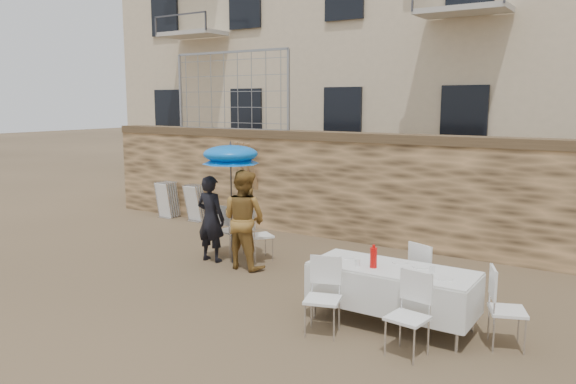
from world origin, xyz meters
The scene contains 17 objects.
ground centered at (0.00, 0.00, 0.00)m, with size 80.00×80.00×0.00m, color brown.
stone_wall centered at (0.00, 5.00, 1.10)m, with size 13.00×0.50×2.20m, color olive.
chain_link_fence centered at (-3.00, 5.00, 3.10)m, with size 3.20×0.06×1.80m, color gray, non-canonical shape.
man_suit centered at (-1.21, 2.12, 0.78)m, with size 0.57×0.38×1.57m, color black.
woman_dress centered at (-0.46, 2.12, 0.86)m, with size 0.84×0.65×1.72m, color #C1883B.
umbrella centered at (-0.81, 2.22, 1.90)m, with size 1.00×1.00×2.01m.
couple_chair_left centered at (-1.21, 2.67, 0.48)m, with size 0.48×0.48×0.96m, color white, non-canonical shape.
couple_chair_right centered at (-0.51, 2.67, 0.48)m, with size 0.48×0.48×0.96m, color white, non-canonical shape.
banquet_table centered at (2.70, 1.11, 0.73)m, with size 2.10×0.85×0.78m.
soda_bottle centered at (2.50, 0.96, 0.91)m, with size 0.09×0.09×0.26m, color red.
table_chair_front_left centered at (2.10, 0.36, 0.48)m, with size 0.48×0.48×0.96m, color white, non-canonical shape.
table_chair_front_right centered at (3.20, 0.36, 0.48)m, with size 0.48×0.48×0.96m, color white, non-canonical shape.
table_chair_back centered at (2.90, 1.91, 0.48)m, with size 0.48×0.48×0.96m, color white, non-canonical shape.
table_chair_side centered at (4.10, 1.21, 0.48)m, with size 0.48×0.48×0.96m, color white, non-canonical shape.
chair_stack_left centered at (-4.67, 4.66, 0.46)m, with size 0.46×0.47×0.92m, color white, non-canonical shape.
chair_stack_right centered at (-3.77, 4.66, 0.46)m, with size 0.46×0.40×0.92m, color white, non-canonical shape.
wood_planks centered at (-2.17, 4.73, 1.00)m, with size 0.70×0.20×2.00m, color #A37749, non-canonical shape.
Camera 1 is at (5.34, -5.43, 2.86)m, focal length 35.00 mm.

